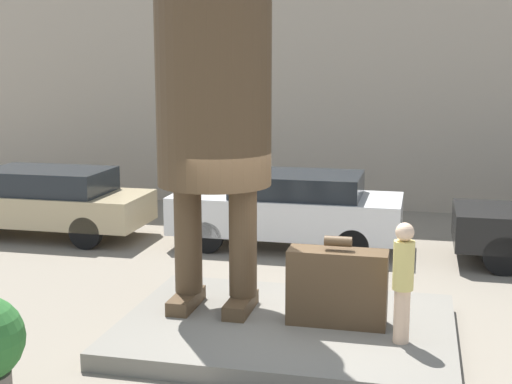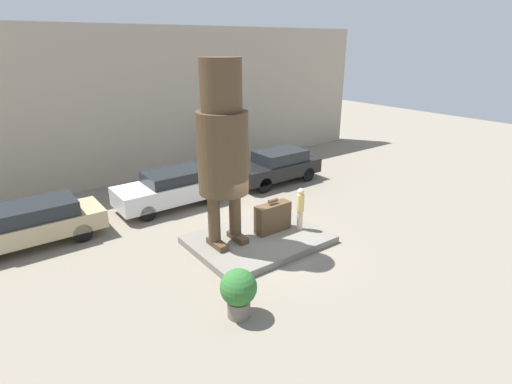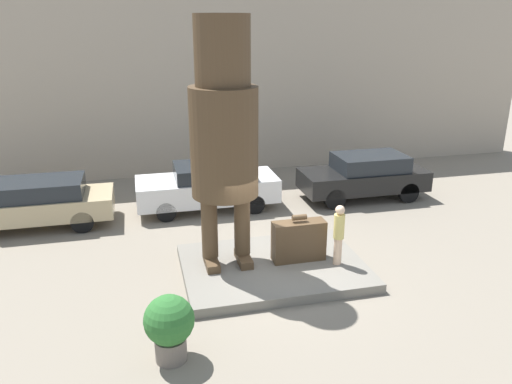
% 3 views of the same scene
% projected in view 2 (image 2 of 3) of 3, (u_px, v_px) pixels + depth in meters
% --- Properties ---
extents(ground_plane, '(60.00, 60.00, 0.00)m').
position_uv_depth(ground_plane, '(258.00, 243.00, 13.87)').
color(ground_plane, gray).
extents(pedestal, '(4.50, 3.33, 0.24)m').
position_uv_depth(pedestal, '(258.00, 240.00, 13.83)').
color(pedestal, slate).
rests_on(pedestal, ground_plane).
extents(building_backdrop, '(28.00, 0.60, 7.30)m').
position_uv_depth(building_backdrop, '(145.00, 105.00, 19.54)').
color(building_backdrop, tan).
rests_on(building_backdrop, ground_plane).
extents(statue_figure, '(1.60, 1.60, 5.91)m').
position_uv_depth(statue_figure, '(222.00, 141.00, 12.21)').
color(statue_figure, '#4C3823').
rests_on(statue_figure, pedestal).
extents(giant_suitcase, '(1.33, 0.46, 1.22)m').
position_uv_depth(giant_suitcase, '(273.00, 217.00, 14.02)').
color(giant_suitcase, '#4C3823').
rests_on(giant_suitcase, pedestal).
extents(tourist, '(0.26, 0.26, 1.55)m').
position_uv_depth(tourist, '(300.00, 207.00, 14.05)').
color(tourist, beige).
rests_on(tourist, pedestal).
extents(parked_car_tan, '(4.76, 1.77, 1.48)m').
position_uv_depth(parked_car_tan, '(31.00, 223.00, 13.49)').
color(parked_car_tan, tan).
rests_on(parked_car_tan, ground_plane).
extents(parked_car_white, '(4.62, 1.82, 1.53)m').
position_uv_depth(parked_car_white, '(172.00, 188.00, 16.71)').
color(parked_car_white, silver).
rests_on(parked_car_white, ground_plane).
extents(parked_car_black, '(4.39, 1.79, 1.58)m').
position_uv_depth(parked_car_black, '(278.00, 166.00, 19.57)').
color(parked_car_black, black).
rests_on(parked_car_black, ground_plane).
extents(planter_pot, '(0.94, 0.94, 1.32)m').
position_uv_depth(planter_pot, '(239.00, 291.00, 9.92)').
color(planter_pot, '#70665B').
rests_on(planter_pot, ground_plane).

